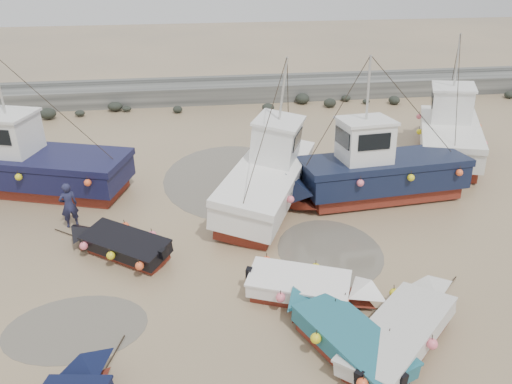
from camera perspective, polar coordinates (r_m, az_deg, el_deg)
ground at (r=16.55m, az=-5.84°, el=-11.80°), size 120.00×120.00×0.00m
seawall at (r=36.26m, az=-7.42°, el=11.14°), size 60.00×4.92×1.50m
puddle_a at (r=16.26m, az=-19.91°, el=-14.39°), size 4.23×4.23×0.01m
puddle_b at (r=18.82m, az=8.43°, el=-6.65°), size 3.87×3.87×0.01m
puddle_d at (r=24.16m, az=-2.60°, el=1.58°), size 6.74×6.74×0.01m
dinghy_2 at (r=14.58m, az=9.77°, el=-15.60°), size 3.16×5.53×1.43m
dinghy_3 at (r=15.12m, az=16.88°, el=-14.77°), size 5.41×5.06×1.43m
dinghy_4 at (r=18.82m, az=-15.34°, el=-5.40°), size 4.80×3.81×1.43m
dinghy_5 at (r=16.11m, az=6.23°, el=-10.55°), size 5.23×2.90×1.43m
cabin_boat_0 at (r=24.75m, az=-24.76°, el=2.95°), size 11.07×5.51×6.22m
cabin_boat_1 at (r=21.59m, az=1.37°, el=2.27°), size 5.88×10.12×6.22m
cabin_boat_2 at (r=22.20m, az=12.98°, el=2.29°), size 10.41×3.39×6.22m
cabin_boat_3 at (r=28.38m, az=21.32°, el=6.58°), size 5.75×9.56×6.22m
person at (r=21.47m, az=-20.22°, el=-3.66°), size 0.82×0.71×1.90m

